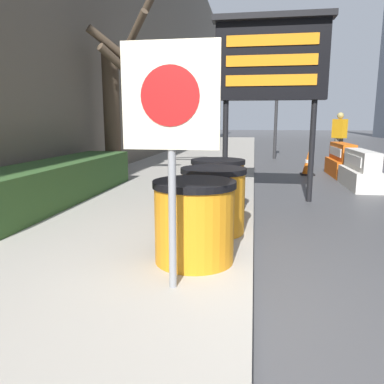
# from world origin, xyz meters

# --- Properties ---
(ground_plane) EXTENTS (120.00, 120.00, 0.00)m
(ground_plane) POSITION_xyz_m (0.00, 0.00, 0.00)
(ground_plane) COLOR #474749
(sidewalk_left) EXTENTS (3.80, 56.00, 0.16)m
(sidewalk_left) POSITION_xyz_m (-1.90, 0.00, 0.08)
(sidewalk_left) COLOR #A39E93
(sidewalk_left) RESTS_ON ground_plane
(building_left_facade) EXTENTS (0.40, 50.40, 10.40)m
(building_left_facade) POSITION_xyz_m (-4.00, 9.80, 5.20)
(building_left_facade) COLOR #706656
(building_left_facade) RESTS_ON ground_plane
(hedge_strip) EXTENTS (0.90, 4.44, 0.64)m
(hedge_strip) POSITION_xyz_m (-3.20, 3.04, 0.48)
(hedge_strip) COLOR #335628
(hedge_strip) RESTS_ON sidewalk_left
(bare_tree) EXTENTS (1.58, 2.39, 4.45)m
(bare_tree) POSITION_xyz_m (-3.14, 5.84, 2.14)
(bare_tree) COLOR #4C3D2D
(bare_tree) RESTS_ON sidewalk_left
(barrel_drum_foreground) EXTENTS (0.76, 0.76, 0.76)m
(barrel_drum_foreground) POSITION_xyz_m (-0.55, 0.72, 0.55)
(barrel_drum_foreground) COLOR orange
(barrel_drum_foreground) RESTS_ON sidewalk_left
(barrel_drum_middle) EXTENTS (0.76, 0.76, 0.76)m
(barrel_drum_middle) POSITION_xyz_m (-0.48, 1.68, 0.55)
(barrel_drum_middle) COLOR orange
(barrel_drum_middle) RESTS_ON sidewalk_left
(barrel_drum_back) EXTENTS (0.76, 0.76, 0.76)m
(barrel_drum_back) POSITION_xyz_m (-0.52, 2.64, 0.55)
(barrel_drum_back) COLOR orange
(barrel_drum_back) RESTS_ON sidewalk_left
(warning_sign) EXTENTS (0.72, 0.08, 1.85)m
(warning_sign) POSITION_xyz_m (-0.63, 0.12, 1.50)
(warning_sign) COLOR gray
(warning_sign) RESTS_ON sidewalk_left
(message_board) EXTENTS (2.06, 0.36, 3.25)m
(message_board) POSITION_xyz_m (0.23, 4.41, 2.47)
(message_board) COLOR black
(message_board) RESTS_ON ground_plane
(jersey_barrier_white) EXTENTS (0.58, 1.71, 0.83)m
(jersey_barrier_white) POSITION_xyz_m (2.31, 6.11, 0.36)
(jersey_barrier_white) COLOR silver
(jersey_barrier_white) RESTS_ON ground_plane
(jersey_barrier_orange_far) EXTENTS (0.57, 1.68, 0.87)m
(jersey_barrier_orange_far) POSITION_xyz_m (2.31, 7.97, 0.38)
(jersey_barrier_orange_far) COLOR orange
(jersey_barrier_orange_far) RESTS_ON ground_plane
(traffic_cone_near) EXTENTS (0.38, 0.38, 0.68)m
(traffic_cone_near) POSITION_xyz_m (2.91, 9.00, 0.33)
(traffic_cone_near) COLOR black
(traffic_cone_near) RESTS_ON ground_plane
(traffic_cone_mid) EXTENTS (0.34, 0.34, 0.60)m
(traffic_cone_mid) POSITION_xyz_m (2.59, 7.12, 0.29)
(traffic_cone_mid) COLOR black
(traffic_cone_mid) RESTS_ON ground_plane
(traffic_cone_far) EXTENTS (0.36, 0.36, 0.65)m
(traffic_cone_far) POSITION_xyz_m (1.45, 7.98, 0.32)
(traffic_cone_far) COLOR black
(traffic_cone_far) RESTS_ON ground_plane
(traffic_light_near_curb) EXTENTS (0.28, 0.44, 3.48)m
(traffic_light_near_curb) POSITION_xyz_m (0.78, 12.29, 2.53)
(traffic_light_near_curb) COLOR #2D2D30
(traffic_light_near_curb) RESTS_ON ground_plane
(pedestrian_worker) EXTENTS (0.50, 0.53, 1.76)m
(pedestrian_worker) POSITION_xyz_m (3.00, 11.72, 1.04)
(pedestrian_worker) COLOR #514C42
(pedestrian_worker) RESTS_ON ground_plane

